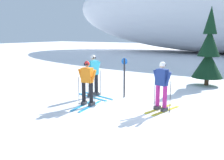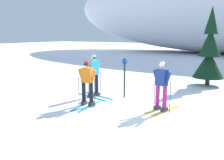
# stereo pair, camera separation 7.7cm
# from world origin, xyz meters

# --- Properties ---
(ground_plane) EXTENTS (120.00, 120.00, 0.00)m
(ground_plane) POSITION_xyz_m (0.00, 0.00, 0.00)
(ground_plane) COLOR white
(skier_orange_jacket) EXTENTS (0.80, 1.63, 1.72)m
(skier_orange_jacket) POSITION_xyz_m (-1.45, -0.67, 0.90)
(skier_orange_jacket) COLOR #2893CC
(skier_orange_jacket) RESTS_ON ground
(skier_cyan_jacket) EXTENTS (1.83, 0.84, 1.83)m
(skier_cyan_jacket) POSITION_xyz_m (-2.09, 0.60, 0.97)
(skier_cyan_jacket) COLOR #2893CC
(skier_cyan_jacket) RESTS_ON ground
(skier_navy_jacket) EXTENTS (0.80, 1.61, 1.77)m
(skier_navy_jacket) POSITION_xyz_m (1.17, 0.22, 0.92)
(skier_navy_jacket) COLOR gold
(skier_navy_jacket) RESTS_ON ground
(pine_tree_far_left) EXTENTS (1.59, 1.59, 4.12)m
(pine_tree_far_left) POSITION_xyz_m (1.60, 5.78, 1.72)
(pine_tree_far_left) COLOR #47301E
(pine_tree_far_left) RESTS_ON ground
(trail_marker_post) EXTENTS (0.28, 0.07, 1.71)m
(trail_marker_post) POSITION_xyz_m (-0.87, 1.17, 0.96)
(trail_marker_post) COLOR black
(trail_marker_post) RESTS_ON ground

